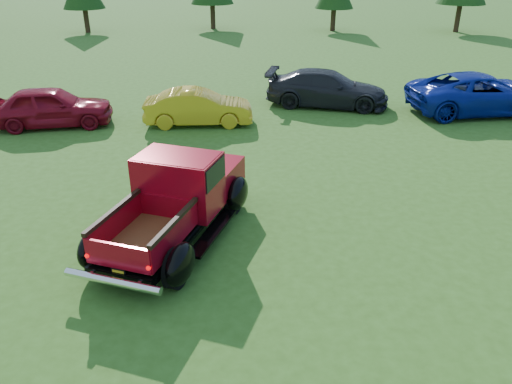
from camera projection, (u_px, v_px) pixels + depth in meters
ground at (229, 245)px, 10.34m from camera, size 120.00×120.00×0.00m
pickup_truck at (180, 196)px, 10.54m from camera, size 3.29×4.98×1.74m
show_car_red at (51, 107)px, 16.97m from camera, size 4.24×2.31×1.37m
show_car_yellow at (198, 107)px, 17.15m from camera, size 3.76×1.52×1.21m
show_car_grey at (327, 88)px, 19.20m from camera, size 4.95×2.80×1.35m
show_car_blue at (481, 93)px, 18.34m from camera, size 5.53×3.11×1.46m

